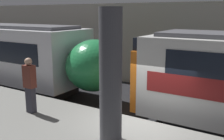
# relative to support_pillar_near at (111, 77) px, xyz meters

# --- Properties ---
(station_rear_barrier) EXTENTS (50.00, 0.15, 4.77)m
(station_rear_barrier) POSITION_rel_support_pillar_near_xyz_m (0.14, 8.68, -0.31)
(station_rear_barrier) COLOR #B2AD9E
(station_rear_barrier) RESTS_ON ground
(support_pillar_near) EXTENTS (0.56, 0.56, 3.32)m
(support_pillar_near) POSITION_rel_support_pillar_near_xyz_m (0.00, 0.00, 0.00)
(support_pillar_near) COLOR #47474C
(support_pillar_near) RESTS_ON platform
(person_waiting) EXTENTS (0.38, 0.24, 1.80)m
(person_waiting) POSITION_rel_support_pillar_near_xyz_m (-3.23, 0.28, -0.70)
(person_waiting) COLOR #2D2D38
(person_waiting) RESTS_ON platform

